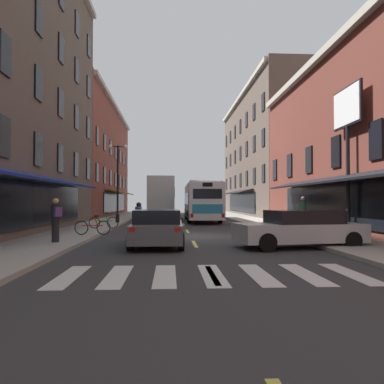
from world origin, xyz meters
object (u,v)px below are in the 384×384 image
(bicycle_mid, at_px, (104,222))
(sedan_far, at_px, (158,227))
(billboard_sign, at_px, (347,123))
(motorcycle_rider, at_px, (139,221))
(pedestrian_mid, at_px, (303,213))
(sedan_near, at_px, (300,229))
(pedestrian_near, at_px, (56,219))
(box_truck, at_px, (161,198))
(sedan_mid, at_px, (165,209))
(street_lamp_twin, at_px, (118,179))
(bicycle_near, at_px, (93,227))
(transit_bus, at_px, (201,201))

(bicycle_mid, bearing_deg, sedan_far, -66.30)
(billboard_sign, xyz_separation_m, sedan_far, (-8.51, -2.06, -4.55))
(motorcycle_rider, xyz_separation_m, pedestrian_mid, (8.63, 0.49, 0.37))
(sedan_far, relative_size, motorcycle_rider, 2.30)
(sedan_near, height_order, bicycle_mid, sedan_near)
(sedan_near, xyz_separation_m, pedestrian_near, (-9.19, 1.15, 0.33))
(box_truck, xyz_separation_m, sedan_near, (5.64, -23.25, -1.30))
(sedan_near, height_order, sedan_mid, sedan_mid)
(sedan_mid, bearing_deg, pedestrian_near, -96.78)
(bicycle_mid, bearing_deg, motorcycle_rider, -52.38)
(sedan_far, bearing_deg, bicycle_mid, 113.70)
(sedan_far, distance_m, street_lamp_twin, 14.38)
(motorcycle_rider, xyz_separation_m, bicycle_near, (-2.05, -1.33, -0.21))
(transit_bus, distance_m, box_truck, 5.56)
(sedan_far, xyz_separation_m, pedestrian_mid, (7.53, 5.21, 0.38))
(pedestrian_near, bearing_deg, bicycle_near, 39.12)
(sedan_mid, relative_size, pedestrian_near, 2.84)
(bicycle_near, distance_m, street_lamp_twin, 10.71)
(sedan_near, distance_m, street_lamp_twin, 17.24)
(transit_bus, height_order, pedestrian_near, transit_bus)
(sedan_mid, distance_m, sedan_far, 32.36)
(box_truck, bearing_deg, sedan_near, -76.36)
(motorcycle_rider, xyz_separation_m, pedestrian_near, (-2.82, -4.53, 0.33))
(transit_bus, height_order, street_lamp_twin, street_lamp_twin)
(billboard_sign, xyz_separation_m, bicycle_near, (-11.66, 1.33, -4.75))
(bicycle_mid, height_order, pedestrian_near, pedestrian_near)
(bicycle_near, bearing_deg, box_truck, 81.65)
(street_lamp_twin, bearing_deg, sedan_near, -59.52)
(billboard_sign, height_order, transit_bus, billboard_sign)
(billboard_sign, distance_m, street_lamp_twin, 16.77)
(sedan_near, relative_size, street_lamp_twin, 0.84)
(pedestrian_near, bearing_deg, street_lamp_twin, 50.36)
(box_truck, relative_size, motorcycle_rider, 3.80)
(transit_bus, bearing_deg, sedan_far, -99.93)
(sedan_far, relative_size, bicycle_mid, 2.78)
(pedestrian_near, bearing_deg, sedan_mid, 45.87)
(billboard_sign, relative_size, motorcycle_rider, 3.27)
(sedan_near, bearing_deg, sedan_far, 169.66)
(pedestrian_mid, bearing_deg, bicycle_near, -27.84)
(billboard_sign, xyz_separation_m, motorcycle_rider, (-9.61, 2.66, -4.54))
(billboard_sign, distance_m, sedan_mid, 31.82)
(billboard_sign, relative_size, sedan_mid, 1.41)
(bicycle_near, bearing_deg, sedan_far, -47.12)
(sedan_far, bearing_deg, billboard_sign, 13.62)
(transit_bus, bearing_deg, motorcycle_rider, -107.77)
(sedan_mid, height_order, motorcycle_rider, motorcycle_rider)
(sedan_mid, xyz_separation_m, bicycle_mid, (-3.26, -24.72, -0.23))
(box_truck, height_order, pedestrian_near, box_truck)
(bicycle_mid, distance_m, pedestrian_mid, 11.17)
(sedan_mid, distance_m, street_lamp_twin, 19.09)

